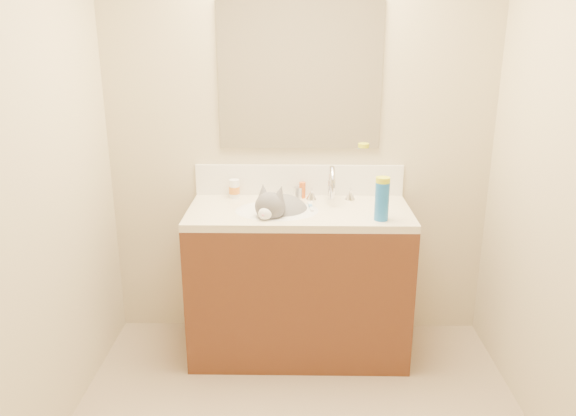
{
  "coord_description": "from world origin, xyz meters",
  "views": [
    {
      "loc": [
        -0.01,
        -1.91,
        1.79
      ],
      "look_at": [
        -0.06,
        0.92,
        0.88
      ],
      "focal_mm": 35.0,
      "sensor_mm": 36.0,
      "label": 1
    }
  ],
  "objects_px": {
    "faucet": "(331,187)",
    "spray_can": "(382,201)",
    "cat": "(280,214)",
    "vanity_cabinet": "(299,284)",
    "pill_bottle": "(234,189)",
    "silver_jar": "(299,192)",
    "amber_bottle": "(302,190)",
    "basin": "(277,223)"
  },
  "relations": [
    {
      "from": "faucet",
      "to": "cat",
      "type": "height_order",
      "value": "faucet"
    },
    {
      "from": "faucet",
      "to": "spray_can",
      "type": "relative_size",
      "value": 1.42
    },
    {
      "from": "vanity_cabinet",
      "to": "cat",
      "type": "xyz_separation_m",
      "value": [
        -0.1,
        -0.01,
        0.42
      ]
    },
    {
      "from": "vanity_cabinet",
      "to": "silver_jar",
      "type": "height_order",
      "value": "silver_jar"
    },
    {
      "from": "cat",
      "to": "silver_jar",
      "type": "xyz_separation_m",
      "value": [
        0.1,
        0.22,
        0.06
      ]
    },
    {
      "from": "vanity_cabinet",
      "to": "faucet",
      "type": "height_order",
      "value": "faucet"
    },
    {
      "from": "vanity_cabinet",
      "to": "basin",
      "type": "distance_m",
      "value": 0.4
    },
    {
      "from": "amber_bottle",
      "to": "cat",
      "type": "bearing_deg",
      "value": -119.28
    },
    {
      "from": "faucet",
      "to": "spray_can",
      "type": "xyz_separation_m",
      "value": [
        0.24,
        -0.31,
        0.01
      ]
    },
    {
      "from": "cat",
      "to": "spray_can",
      "type": "distance_m",
      "value": 0.56
    },
    {
      "from": "basin",
      "to": "amber_bottle",
      "type": "height_order",
      "value": "amber_bottle"
    },
    {
      "from": "vanity_cabinet",
      "to": "pill_bottle",
      "type": "relative_size",
      "value": 11.25
    },
    {
      "from": "pill_bottle",
      "to": "amber_bottle",
      "type": "relative_size",
      "value": 1.16
    },
    {
      "from": "faucet",
      "to": "pill_bottle",
      "type": "relative_size",
      "value": 2.62
    },
    {
      "from": "faucet",
      "to": "amber_bottle",
      "type": "relative_size",
      "value": 3.04
    },
    {
      "from": "amber_bottle",
      "to": "spray_can",
      "type": "relative_size",
      "value": 0.47
    },
    {
      "from": "pill_bottle",
      "to": "amber_bottle",
      "type": "bearing_deg",
      "value": 0.46
    },
    {
      "from": "cat",
      "to": "spray_can",
      "type": "bearing_deg",
      "value": 3.55
    },
    {
      "from": "cat",
      "to": "amber_bottle",
      "type": "distance_m",
      "value": 0.26
    },
    {
      "from": "amber_bottle",
      "to": "silver_jar",
      "type": "bearing_deg",
      "value": 176.47
    },
    {
      "from": "pill_bottle",
      "to": "cat",
      "type": "bearing_deg",
      "value": -38.92
    },
    {
      "from": "pill_bottle",
      "to": "amber_bottle",
      "type": "height_order",
      "value": "pill_bottle"
    },
    {
      "from": "vanity_cabinet",
      "to": "cat",
      "type": "relative_size",
      "value": 2.62
    },
    {
      "from": "vanity_cabinet",
      "to": "cat",
      "type": "bearing_deg",
      "value": -172.88
    },
    {
      "from": "silver_jar",
      "to": "cat",
      "type": "bearing_deg",
      "value": -114.63
    },
    {
      "from": "vanity_cabinet",
      "to": "pill_bottle",
      "type": "bearing_deg",
      "value": 151.38
    },
    {
      "from": "basin",
      "to": "cat",
      "type": "height_order",
      "value": "cat"
    },
    {
      "from": "cat",
      "to": "spray_can",
      "type": "relative_size",
      "value": 2.33
    },
    {
      "from": "faucet",
      "to": "cat",
      "type": "relative_size",
      "value": 0.61
    },
    {
      "from": "cat",
      "to": "pill_bottle",
      "type": "bearing_deg",
      "value": 162.05
    },
    {
      "from": "basin",
      "to": "cat",
      "type": "distance_m",
      "value": 0.05
    },
    {
      "from": "faucet",
      "to": "pill_bottle",
      "type": "distance_m",
      "value": 0.56
    },
    {
      "from": "faucet",
      "to": "silver_jar",
      "type": "distance_m",
      "value": 0.2
    },
    {
      "from": "basin",
      "to": "silver_jar",
      "type": "height_order",
      "value": "silver_jar"
    },
    {
      "from": "vanity_cabinet",
      "to": "faucet",
      "type": "bearing_deg",
      "value": 37.29
    },
    {
      "from": "amber_bottle",
      "to": "spray_can",
      "type": "xyz_separation_m",
      "value": [
        0.4,
        -0.38,
        0.05
      ]
    },
    {
      "from": "basin",
      "to": "faucet",
      "type": "distance_m",
      "value": 0.38
    },
    {
      "from": "basin",
      "to": "silver_jar",
      "type": "bearing_deg",
      "value": 63.87
    },
    {
      "from": "spray_can",
      "to": "cat",
      "type": "bearing_deg",
      "value": 162.57
    },
    {
      "from": "vanity_cabinet",
      "to": "spray_can",
      "type": "relative_size",
      "value": 6.11
    },
    {
      "from": "amber_bottle",
      "to": "spray_can",
      "type": "distance_m",
      "value": 0.55
    },
    {
      "from": "vanity_cabinet",
      "to": "basin",
      "type": "xyz_separation_m",
      "value": [
        -0.12,
        -0.03,
        0.38
      ]
    }
  ]
}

